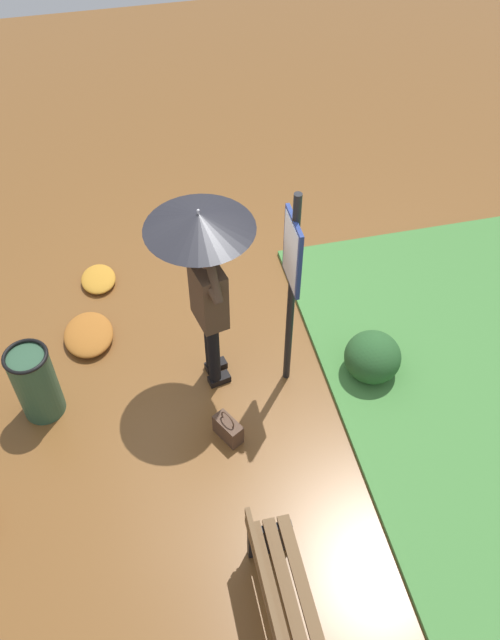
{
  "coord_description": "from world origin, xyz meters",
  "views": [
    {
      "loc": [
        -4.38,
        0.56,
        5.4
      ],
      "look_at": [
        -0.36,
        -0.37,
        0.85
      ],
      "focal_mm": 36.94,
      "sensor_mm": 36.0,
      "label": 1
    }
  ],
  "objects_px": {
    "info_sign_post": "(292,274)",
    "park_bench": "(286,612)",
    "trash_bin": "(36,383)",
    "handbag": "(228,429)",
    "person_with_umbrella": "(204,259)"
  },
  "relations": [
    {
      "from": "info_sign_post",
      "to": "park_bench",
      "type": "distance_m",
      "value": 2.69
    },
    {
      "from": "info_sign_post",
      "to": "trash_bin",
      "type": "height_order",
      "value": "info_sign_post"
    },
    {
      "from": "handbag",
      "to": "trash_bin",
      "type": "bearing_deg",
      "value": 66.95
    },
    {
      "from": "person_with_umbrella",
      "to": "handbag",
      "type": "height_order",
      "value": "person_with_umbrella"
    },
    {
      "from": "park_bench",
      "to": "handbag",
      "type": "bearing_deg",
      "value": 1.95
    },
    {
      "from": "handbag",
      "to": "trash_bin",
      "type": "height_order",
      "value": "trash_bin"
    },
    {
      "from": "person_with_umbrella",
      "to": "trash_bin",
      "type": "bearing_deg",
      "value": 93.71
    },
    {
      "from": "handbag",
      "to": "trash_bin",
      "type": "relative_size",
      "value": 0.44
    },
    {
      "from": "info_sign_post",
      "to": "park_bench",
      "type": "relative_size",
      "value": 1.64
    },
    {
      "from": "handbag",
      "to": "person_with_umbrella",
      "type": "bearing_deg",
      "value": 0.44
    },
    {
      "from": "person_with_umbrella",
      "to": "trash_bin",
      "type": "xyz_separation_m",
      "value": [
        -0.11,
        1.69,
        -1.13
      ]
    },
    {
      "from": "info_sign_post",
      "to": "handbag",
      "type": "height_order",
      "value": "info_sign_post"
    },
    {
      "from": "info_sign_post",
      "to": "park_bench",
      "type": "height_order",
      "value": "info_sign_post"
    },
    {
      "from": "person_with_umbrella",
      "to": "handbag",
      "type": "bearing_deg",
      "value": -179.56
    },
    {
      "from": "person_with_umbrella",
      "to": "handbag",
      "type": "distance_m",
      "value": 1.65
    }
  ]
}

